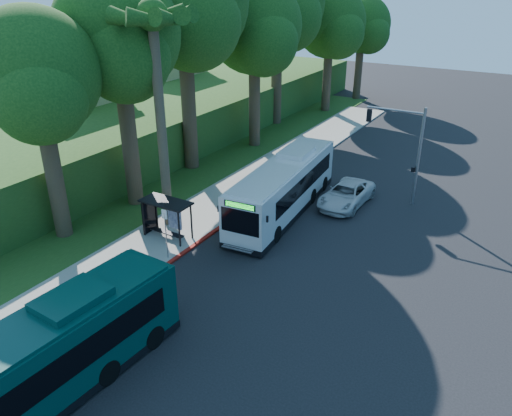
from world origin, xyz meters
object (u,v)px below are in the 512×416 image
Objects in this scene: bus_shelter at (165,211)px; pickup at (346,195)px; teal_bus at (34,366)px; white_bus at (284,186)px.

pickup is at bearing 52.25° from bus_shelter.
bus_shelter is at bearing 112.96° from teal_bus.
bus_shelter is 13.05m from pickup.
teal_bus is at bearing -70.32° from bus_shelter.
bus_shelter is 0.57× the size of pickup.
teal_bus is 23.58m from pickup.
teal_bus is 2.33× the size of pickup.
white_bus is at bearing 56.57° from bus_shelter.
white_bus is at bearing 93.34° from teal_bus.
bus_shelter reaches higher than pickup.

